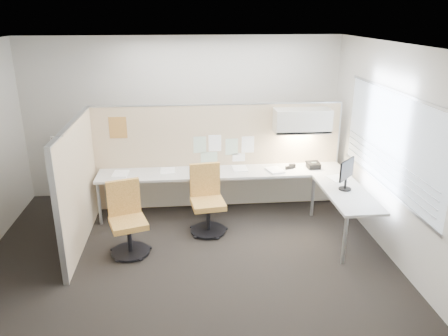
{
  "coord_description": "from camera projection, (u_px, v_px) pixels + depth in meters",
  "views": [
    {
      "loc": [
        0.01,
        -5.33,
        3.17
      ],
      "look_at": [
        0.58,
        0.8,
        0.96
      ],
      "focal_mm": 35.0,
      "sensor_mm": 36.0,
      "label": 1
    }
  ],
  "objects": [
    {
      "name": "paper_stack_1",
      "position": [
        168.0,
        171.0,
        7.05
      ],
      "size": [
        0.24,
        0.3,
        0.02
      ],
      "primitive_type": "cube",
      "rotation": [
        0.0,
        0.0,
        0.02
      ],
      "color": "white",
      "rests_on": "desk"
    },
    {
      "name": "paper_stack_3",
      "position": [
        240.0,
        169.0,
        7.15
      ],
      "size": [
        0.24,
        0.31,
        0.02
      ],
      "primitive_type": "cube",
      "rotation": [
        0.0,
        0.0,
        0.04
      ],
      "color": "white",
      "rests_on": "desk"
    },
    {
      "name": "chair_left",
      "position": [
        127.0,
        221.0,
        5.97
      ],
      "size": [
        0.59,
        0.6,
        1.0
      ],
      "rotation": [
        0.0,
        0.0,
        0.31
      ],
      "color": "black",
      "rests_on": "floor"
    },
    {
      "name": "partition_back",
      "position": [
        218.0,
        156.0,
        7.31
      ],
      "size": [
        4.1,
        0.06,
        1.75
      ],
      "primitive_type": "cube",
      "color": "#C9B18B",
      "rests_on": "floor"
    },
    {
      "name": "pinned_papers",
      "position": [
        223.0,
        148.0,
        7.24
      ],
      "size": [
        1.01,
        0.0,
        0.47
      ],
      "color": "#8CBF8C",
      "rests_on": "partition_back"
    },
    {
      "name": "tape_dispenser",
      "position": [
        292.0,
        166.0,
        7.22
      ],
      "size": [
        0.1,
        0.06,
        0.06
      ],
      "primitive_type": "cube",
      "rotation": [
        0.0,
        0.0,
        0.05
      ],
      "color": "black",
      "rests_on": "desk"
    },
    {
      "name": "poster",
      "position": [
        118.0,
        128.0,
        6.96
      ],
      "size": [
        0.28,
        0.0,
        0.35
      ],
      "primitive_type": "cube",
      "color": "orange",
      "rests_on": "partition_back"
    },
    {
      "name": "paper_stack_4",
      "position": [
        275.0,
        170.0,
        7.06
      ],
      "size": [
        0.3,
        0.35,
        0.03
      ],
      "primitive_type": "cube",
      "rotation": [
        0.0,
        0.0,
        0.28
      ],
      "color": "white",
      "rests_on": "desk"
    },
    {
      "name": "wall_front",
      "position": [
        187.0,
        247.0,
        3.48
      ],
      "size": [
        5.5,
        0.02,
        2.8
      ],
      "primitive_type": "cube",
      "color": "beige",
      "rests_on": "ground"
    },
    {
      "name": "paper_stack_5",
      "position": [
        337.0,
        179.0,
        6.72
      ],
      "size": [
        0.29,
        0.34,
        0.02
      ],
      "primitive_type": "cube",
      "rotation": [
        0.0,
        0.0,
        0.22
      ],
      "color": "white",
      "rests_on": "desk"
    },
    {
      "name": "monitor",
      "position": [
        346.0,
        173.0,
        6.24
      ],
      "size": [
        0.32,
        0.33,
        0.46
      ],
      "rotation": [
        0.0,
        0.0,
        0.81
      ],
      "color": "black",
      "rests_on": "desk"
    },
    {
      "name": "coat_hook",
      "position": [
        54.0,
        166.0,
        5.28
      ],
      "size": [
        0.18,
        0.49,
        1.45
      ],
      "color": "silver",
      "rests_on": "partition_left"
    },
    {
      "name": "stapler",
      "position": [
        290.0,
        168.0,
        7.15
      ],
      "size": [
        0.15,
        0.07,
        0.05
      ],
      "primitive_type": "cube",
      "rotation": [
        0.0,
        0.0,
        0.26
      ],
      "color": "black",
      "rests_on": "desk"
    },
    {
      "name": "phone",
      "position": [
        313.0,
        165.0,
        7.18
      ],
      "size": [
        0.22,
        0.21,
        0.12
      ],
      "rotation": [
        0.0,
        0.0,
        0.08
      ],
      "color": "black",
      "rests_on": "desk"
    },
    {
      "name": "desk",
      "position": [
        244.0,
        181.0,
        7.0
      ],
      "size": [
        4.0,
        2.07,
        0.73
      ],
      "color": "beige",
      "rests_on": "floor"
    },
    {
      "name": "floor",
      "position": [
        188.0,
        254.0,
        6.07
      ],
      "size": [
        5.5,
        4.5,
        0.01
      ],
      "primitive_type": "cube",
      "color": "black",
      "rests_on": "ground"
    },
    {
      "name": "task_light_strip",
      "position": [
        301.0,
        133.0,
        7.09
      ],
      "size": [
        0.6,
        0.06,
        0.02
      ],
      "primitive_type": "cube",
      "color": "#FFEABF",
      "rests_on": "overhead_bin"
    },
    {
      "name": "window_pane",
      "position": [
        391.0,
        141.0,
        5.78
      ],
      "size": [
        0.01,
        2.8,
        1.3
      ],
      "primitive_type": "cube",
      "color": "#909CA7",
      "rests_on": "wall_right"
    },
    {
      "name": "partition_left",
      "position": [
        78.0,
        185.0,
        6.1
      ],
      "size": [
        0.06,
        2.2,
        1.75
      ],
      "primitive_type": "cube",
      "color": "#C9B18B",
      "rests_on": "floor"
    },
    {
      "name": "wall_back",
      "position": [
        184.0,
        118.0,
        7.7
      ],
      "size": [
        5.5,
        0.02,
        2.8
      ],
      "primitive_type": "cube",
      "color": "beige",
      "rests_on": "ground"
    },
    {
      "name": "chair_right",
      "position": [
        207.0,
        202.0,
        6.55
      ],
      "size": [
        0.54,
        0.56,
        1.02
      ],
      "rotation": [
        0.0,
        0.0,
        0.13
      ],
      "color": "black",
      "rests_on": "floor"
    },
    {
      "name": "paper_stack_0",
      "position": [
        120.0,
        174.0,
        6.9
      ],
      "size": [
        0.25,
        0.31,
        0.03
      ],
      "primitive_type": "cube",
      "rotation": [
        0.0,
        0.0,
        -0.07
      ],
      "color": "white",
      "rests_on": "desk"
    },
    {
      "name": "wall_right",
      "position": [
        391.0,
        152.0,
        5.83
      ],
      "size": [
        0.02,
        4.5,
        2.8
      ],
      "primitive_type": "cube",
      "color": "beige",
      "rests_on": "ground"
    },
    {
      "name": "paper_stack_2",
      "position": [
        197.0,
        173.0,
        6.89
      ],
      "size": [
        0.24,
        0.31,
        0.05
      ],
      "primitive_type": "cube",
      "rotation": [
        0.0,
        0.0,
        -0.03
      ],
      "color": "white",
      "rests_on": "desk"
    },
    {
      "name": "ceiling",
      "position": [
        181.0,
        44.0,
        5.11
      ],
      "size": [
        5.5,
        4.5,
        0.01
      ],
      "primitive_type": "cube",
      "color": "white",
      "rests_on": "wall_back"
    },
    {
      "name": "overhead_bin",
      "position": [
        302.0,
        121.0,
        7.02
      ],
      "size": [
        0.9,
        0.36,
        0.38
      ],
      "primitive_type": "cube",
      "color": "beige",
      "rests_on": "partition_back"
    }
  ]
}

